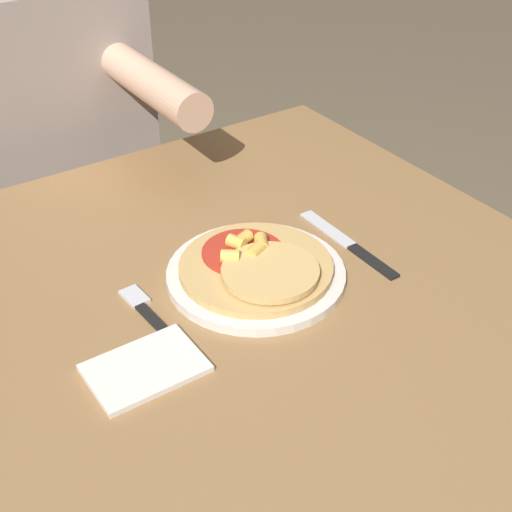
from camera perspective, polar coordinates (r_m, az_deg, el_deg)
The scene contains 7 objects.
dining_table at distance 1.11m, azimuth -1.15°, elevation -7.10°, with size 0.95×0.96×0.72m.
plate at distance 1.05m, azimuth 0.00°, elevation -1.48°, with size 0.26×0.26×0.01m.
pizza at distance 1.03m, azimuth 0.14°, elevation -0.81°, with size 0.23×0.23×0.04m.
fork at distance 0.99m, azimuth -8.39°, elevation -4.76°, with size 0.03×0.18×0.00m.
knife at distance 1.13m, azimuth 7.47°, elevation 0.92°, with size 0.02×0.22×0.00m.
napkin at distance 0.91m, azimuth -8.85°, elevation -8.85°, with size 0.14×0.10×0.01m.
person_diner at distance 1.58m, azimuth -15.51°, elevation 9.00°, with size 0.37×0.52×1.19m.
Camera 1 is at (-0.44, -0.69, 1.35)m, focal length 50.00 mm.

